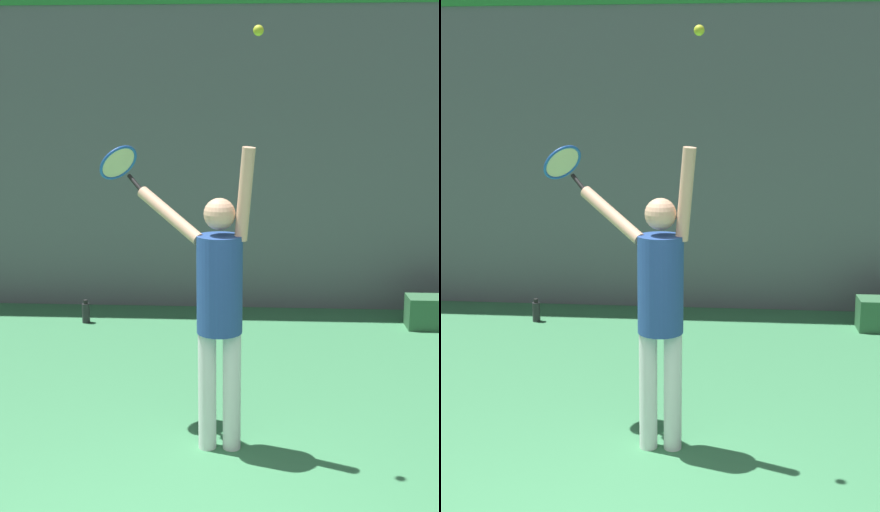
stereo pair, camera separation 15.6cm
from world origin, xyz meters
The scene contains 5 objects.
back_wall centered at (0.00, 5.71, 2.50)m, with size 18.00×0.10×5.00m.
tennis_player centered at (0.18, 2.03, 1.13)m, with size 0.89×0.57×2.18m.
tennis_racket centered at (-0.60, 2.55, 2.01)m, with size 0.41×0.39×0.34m.
tennis_ball centered at (0.44, 1.97, 2.91)m, with size 0.07×0.07×0.07m.
water_bottle centered at (-1.51, 4.93, 0.12)m, with size 0.09×0.09×0.27m.
Camera 1 is at (0.47, -2.76, 2.47)m, focal length 50.00 mm.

